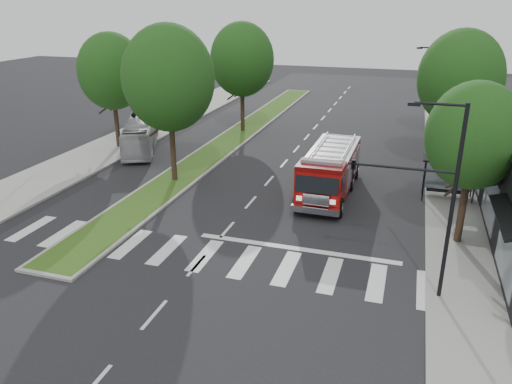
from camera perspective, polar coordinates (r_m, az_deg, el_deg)
ground at (r=26.50m, az=-3.31°, el=-4.33°), size 140.00×140.00×0.00m
sidewalk_right at (r=34.45m, az=22.90°, el=0.25°), size 5.00×80.00×0.15m
sidewalk_left at (r=41.33m, az=-17.42°, el=4.27°), size 5.00×80.00×0.15m
median at (r=44.36m, az=-2.37°, el=6.35°), size 3.00×50.00×0.15m
bus_shelter at (r=31.96m, az=21.32°, el=2.67°), size 3.20×1.60×2.61m
tree_right_near at (r=25.18m, az=23.64°, el=5.88°), size 4.40×4.40×8.05m
tree_right_mid at (r=36.76m, az=22.32°, el=11.96°), size 5.60×5.60×9.72m
tree_right_far at (r=46.74m, az=21.46°, el=12.91°), size 5.00×5.00×8.73m
tree_median_near at (r=32.21m, az=-9.97°, el=12.68°), size 5.80×5.80×10.16m
tree_median_far at (r=45.05m, az=-1.61°, el=14.89°), size 5.60×5.60×9.72m
tree_left_mid at (r=41.45m, az=-16.20°, el=13.09°), size 5.20×5.20×9.16m
streetlight_right_near at (r=20.00m, az=19.23°, el=0.31°), size 4.08×0.22×8.00m
streetlight_right_far at (r=42.91m, az=19.92°, el=10.64°), size 2.11×0.20×8.00m
fire_engine at (r=31.16m, az=8.45°, el=2.38°), size 2.81×8.93×3.09m
city_bus at (r=41.46m, az=-13.04°, el=6.47°), size 5.72×9.18×2.54m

